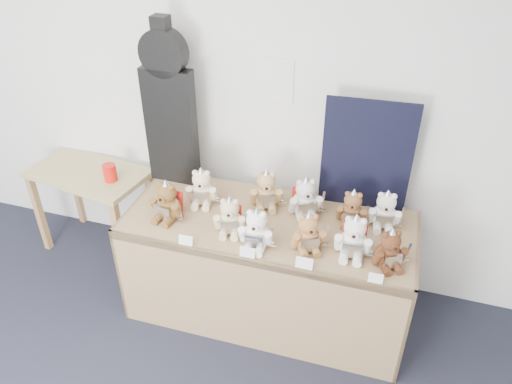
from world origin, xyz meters
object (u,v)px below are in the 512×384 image
(side_table, at_px, (91,185))
(teddy_front_right, at_px, (308,234))
(teddy_front_left, at_px, (230,217))
(teddy_front_centre, at_px, (256,230))
(teddy_front_end, at_px, (390,250))
(teddy_back_end, at_px, (385,211))
(teddy_back_left, at_px, (202,189))
(guitar_case, at_px, (169,106))
(teddy_front_far_right, at_px, (354,238))
(teddy_back_right, at_px, (352,209))
(display_table, at_px, (265,248))
(teddy_front_far_left, at_px, (167,203))
(teddy_back_centre_right, at_px, (305,199))
(teddy_back_centre_left, at_px, (266,191))
(red_cup, at_px, (110,173))

(side_table, relative_size, teddy_front_right, 3.42)
(teddy_front_left, distance_m, teddy_front_centre, 0.21)
(teddy_front_end, distance_m, teddy_back_end, 0.37)
(teddy_front_end, height_order, teddy_back_left, teddy_back_left)
(guitar_case, distance_m, teddy_front_left, 0.88)
(teddy_front_far_right, height_order, teddy_back_right, teddy_front_far_right)
(side_table, distance_m, teddy_front_centre, 1.61)
(display_table, height_order, teddy_front_left, teddy_front_left)
(display_table, bearing_deg, teddy_front_left, -155.22)
(teddy_back_end, bearing_deg, side_table, 172.83)
(display_table, distance_m, teddy_back_right, 0.61)
(teddy_front_far_right, bearing_deg, teddy_front_end, -10.86)
(teddy_back_right, height_order, teddy_back_end, teddy_back_end)
(display_table, distance_m, teddy_front_right, 0.42)
(guitar_case, relative_size, teddy_back_end, 4.12)
(teddy_front_left, height_order, teddy_front_far_right, teddy_front_far_right)
(teddy_front_far_left, bearing_deg, teddy_back_right, 21.60)
(teddy_front_right, xyz_separation_m, teddy_front_end, (0.47, -0.00, -0.00))
(teddy_back_centre_right, bearing_deg, teddy_front_end, -55.66)
(teddy_front_far_left, height_order, teddy_front_right, teddy_front_far_left)
(teddy_front_left, distance_m, teddy_front_far_right, 0.76)
(teddy_front_left, bearing_deg, side_table, 149.54)
(teddy_front_far_right, relative_size, teddy_back_centre_left, 1.01)
(teddy_front_end, bearing_deg, guitar_case, 133.86)
(teddy_front_far_left, xyz_separation_m, teddy_front_left, (0.43, -0.01, -0.01))
(side_table, xyz_separation_m, teddy_back_left, (1.02, -0.17, 0.28))
(teddy_back_left, relative_size, teddy_back_centre_right, 0.96)
(teddy_front_far_right, height_order, teddy_back_end, teddy_front_far_right)
(guitar_case, height_order, teddy_back_end, guitar_case)
(teddy_front_right, bearing_deg, teddy_back_end, 14.46)
(side_table, distance_m, teddy_front_far_right, 2.12)
(guitar_case, xyz_separation_m, teddy_back_centre_right, (0.99, -0.15, -0.45))
(side_table, height_order, red_cup, red_cup)
(teddy_back_right, bearing_deg, teddy_back_left, -179.11)
(side_table, height_order, teddy_front_centre, teddy_front_centre)
(teddy_front_centre, height_order, teddy_back_centre_right, teddy_back_centre_right)
(teddy_front_centre, relative_size, teddy_back_end, 1.03)
(red_cup, height_order, teddy_front_left, teddy_front_left)
(teddy_front_far_right, xyz_separation_m, teddy_back_centre_right, (-0.36, 0.31, -0.00))
(red_cup, height_order, teddy_back_centre_left, teddy_back_centre_left)
(teddy_front_far_left, relative_size, teddy_back_right, 1.13)
(teddy_back_centre_right, bearing_deg, teddy_front_far_right, -65.39)
(teddy_front_end, bearing_deg, teddy_front_left, 150.04)
(side_table, relative_size, teddy_back_right, 3.62)
(teddy_front_left, bearing_deg, teddy_back_centre_left, 54.93)
(side_table, distance_m, teddy_front_far_left, 1.00)
(teddy_front_far_left, height_order, teddy_front_centre, teddy_front_far_left)
(teddy_front_right, relative_size, teddy_back_right, 1.06)
(teddy_back_left, bearing_deg, teddy_back_centre_left, 0.14)
(guitar_case, height_order, red_cup, guitar_case)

